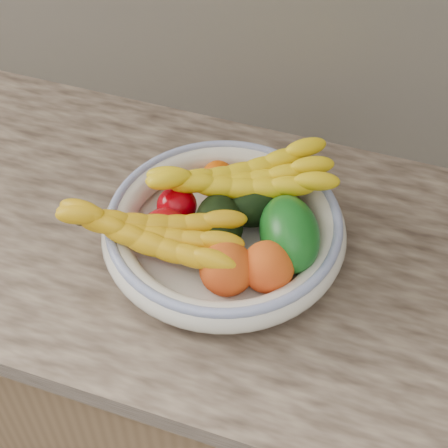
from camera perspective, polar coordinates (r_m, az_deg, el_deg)
kitchen_counter at (r=1.50m, az=0.32°, el=-12.21°), size 2.44×0.66×1.40m
fruit_bowl at (r=1.09m, az=-0.00°, el=-0.41°), size 0.39×0.39×0.08m
clementine_back_left at (r=1.17m, az=-0.51°, el=4.06°), size 0.07×0.07×0.05m
clementine_back_right at (r=1.16m, az=3.34°, el=3.19°), size 0.07×0.07×0.05m
clementine_back_mid at (r=1.13m, az=1.29°, el=1.94°), size 0.06×0.06×0.04m
tomato_left at (r=1.11m, az=-3.94°, el=1.57°), size 0.08×0.08×0.06m
tomato_near_left at (r=1.08m, az=-4.91°, el=-0.62°), size 0.10×0.10×0.07m
avocado_center at (r=1.08m, az=-0.41°, el=0.03°), size 0.11×0.13×0.08m
avocado_right at (r=1.11m, az=2.68°, el=1.48°), size 0.12×0.11×0.07m
green_mango at (r=1.05m, az=5.45°, el=-0.82°), size 0.17×0.18×0.12m
peach_front at (r=1.02m, az=0.24°, el=-3.74°), size 0.10×0.10×0.08m
peach_right at (r=1.02m, az=3.66°, el=-3.58°), size 0.09×0.09×0.08m
banana_bunch_back at (r=1.11m, az=1.39°, el=3.44°), size 0.34×0.25×0.09m
banana_bunch_front at (r=1.04m, az=-6.11°, el=-1.00°), size 0.32×0.16×0.08m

